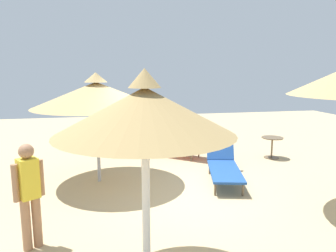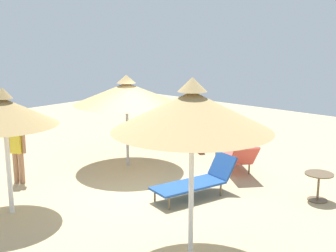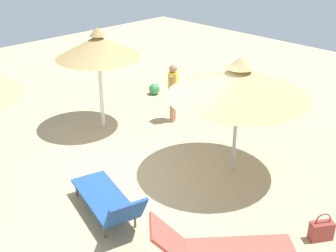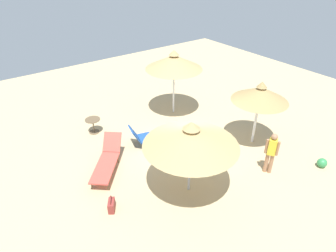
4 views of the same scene
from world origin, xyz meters
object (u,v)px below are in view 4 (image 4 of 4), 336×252
(parasol_umbrella_edge, at_px, (191,137))
(side_table_round, at_px, (93,123))
(person_standing_far_right, at_px, (271,151))
(handbag, at_px, (111,205))
(beach_ball, at_px, (322,163))
(lounge_chair_near_right, at_px, (153,135))
(parasol_umbrella_far_left, at_px, (260,94))
(lounge_chair_near_left, at_px, (107,160))
(parasol_umbrella_front, at_px, (174,62))

(parasol_umbrella_edge, xyz_separation_m, side_table_round, (-1.04, 5.00, -1.60))
(person_standing_far_right, xyz_separation_m, side_table_round, (-3.80, 5.95, -0.45))
(handbag, distance_m, beach_ball, 7.41)
(lounge_chair_near_right, height_order, handbag, lounge_chair_near_right)
(side_table_round, bearing_deg, parasol_umbrella_edge, -78.24)
(side_table_round, bearing_deg, lounge_chair_near_right, -53.47)
(handbag, relative_size, side_table_round, 0.84)
(person_standing_far_right, distance_m, beach_ball, 2.15)
(lounge_chair_near_right, height_order, person_standing_far_right, person_standing_far_right)
(parasol_umbrella_far_left, bearing_deg, lounge_chair_near_right, 145.02)
(lounge_chair_near_right, bearing_deg, lounge_chair_near_left, -169.21)
(lounge_chair_near_right, bearing_deg, side_table_round, 126.53)
(parasol_umbrella_far_left, bearing_deg, person_standing_far_right, -124.35)
(side_table_round, bearing_deg, parasol_umbrella_far_left, -42.37)
(lounge_chair_near_right, bearing_deg, parasol_umbrella_edge, -100.68)
(parasol_umbrella_far_left, bearing_deg, handbag, 179.14)
(parasol_umbrella_front, bearing_deg, lounge_chair_near_left, -155.39)
(parasol_umbrella_edge, relative_size, beach_ball, 8.44)
(side_table_round, bearing_deg, beach_ball, -51.10)
(handbag, bearing_deg, beach_ball, -20.52)
(lounge_chair_near_left, relative_size, handbag, 3.99)
(lounge_chair_near_left, bearing_deg, parasol_umbrella_far_left, -18.94)
(person_standing_far_right, bearing_deg, handbag, 162.49)
(parasol_umbrella_front, bearing_deg, beach_ball, -74.42)
(lounge_chair_near_right, bearing_deg, person_standing_far_right, -59.85)
(handbag, xyz_separation_m, side_table_round, (1.35, 4.33, 0.24))
(parasol_umbrella_far_left, height_order, lounge_chair_near_right, parasol_umbrella_far_left)
(lounge_chair_near_left, bearing_deg, beach_ball, -35.26)
(parasol_umbrella_edge, height_order, person_standing_far_right, parasol_umbrella_edge)
(parasol_umbrella_front, distance_m, beach_ball, 7.02)
(person_standing_far_right, bearing_deg, lounge_chair_near_right, 120.15)
(lounge_chair_near_left, height_order, side_table_round, lounge_chair_near_left)
(parasol_umbrella_front, relative_size, handbag, 5.67)
(person_standing_far_right, bearing_deg, beach_ball, -28.54)
(lounge_chair_near_left, height_order, person_standing_far_right, person_standing_far_right)
(lounge_chair_near_right, xyz_separation_m, person_standing_far_right, (2.22, -3.82, 0.50))
(lounge_chair_near_left, xyz_separation_m, beach_ball, (6.18, -4.37, -0.24))
(parasol_umbrella_front, height_order, lounge_chair_near_right, parasol_umbrella_front)
(parasol_umbrella_edge, xyz_separation_m, parasol_umbrella_far_left, (3.80, 0.58, 0.08))
(parasol_umbrella_far_left, xyz_separation_m, beach_ball, (0.74, -2.50, -1.94))
(parasol_umbrella_front, bearing_deg, person_standing_far_right, -90.07)
(parasol_umbrella_front, xyz_separation_m, side_table_round, (-3.81, 0.54, -2.03))
(parasol_umbrella_front, distance_m, handbag, 6.79)
(side_table_round, bearing_deg, person_standing_far_right, -57.45)
(parasol_umbrella_far_left, bearing_deg, side_table_round, 137.63)
(parasol_umbrella_far_left, relative_size, lounge_chair_near_right, 1.24)
(side_table_round, bearing_deg, handbag, -107.37)
(parasol_umbrella_edge, height_order, beach_ball, parasol_umbrella_edge)
(parasol_umbrella_front, height_order, side_table_round, parasol_umbrella_front)
(lounge_chair_near_left, distance_m, side_table_round, 2.62)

